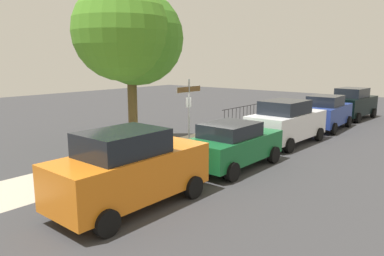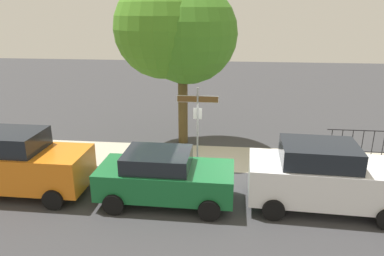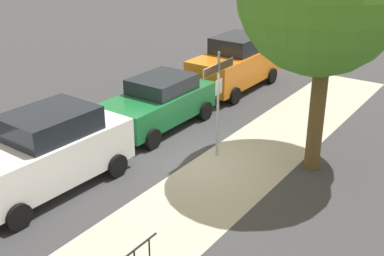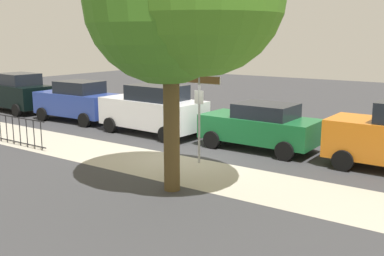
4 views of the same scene
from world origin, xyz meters
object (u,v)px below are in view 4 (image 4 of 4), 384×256
at_px(street_sign, 199,97).
at_px(car_blue, 77,101).
at_px(car_white, 153,109).
at_px(car_green, 260,126).
at_px(car_black, 17,93).

distance_m(street_sign, car_blue, 9.30).
relative_size(street_sign, car_white, 0.67).
height_order(car_white, car_blue, car_white).
relative_size(street_sign, car_blue, 0.74).
xyz_separation_m(car_green, car_white, (4.80, 0.17, 0.17)).
xyz_separation_m(car_white, car_black, (9.60, -0.19, 0.00)).
bearing_deg(street_sign, car_blue, -16.97).
bearing_deg(car_black, car_green, -175.81).
bearing_deg(street_sign, car_black, -11.41).
bearing_deg(car_white, car_blue, 1.00).
height_order(car_blue, car_black, car_black).
distance_m(car_white, car_black, 9.60).
bearing_deg(car_white, car_green, -175.30).
relative_size(car_white, car_blue, 1.09).
bearing_deg(car_black, street_sign, 172.86).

